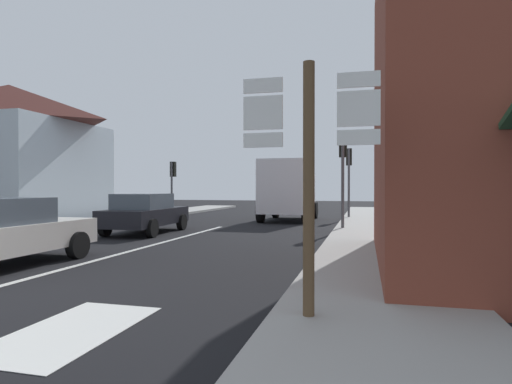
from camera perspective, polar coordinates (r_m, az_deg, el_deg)
ground_plane at (r=16.49m, az=-7.07°, el=-5.31°), size 80.00×80.00×0.00m
sidewalk_right at (r=13.36m, az=15.39°, el=-6.40°), size 2.72×44.00×0.14m
sidewalk_left at (r=18.13m, az=-28.29°, el=-4.62°), size 2.72×44.00×0.14m
lane_centre_stripe at (r=12.88m, az=-13.67°, el=-6.94°), size 0.16×12.00×0.01m
lane_turn_arrow at (r=5.66m, az=-23.58°, el=-16.71°), size 1.20×2.20×0.01m
clapboard_house_left at (r=26.07m, az=-30.24°, el=4.73°), size 8.38×8.43×7.15m
sedan_far at (r=16.28m, az=-14.68°, el=-2.71°), size 2.13×4.28×1.47m
delivery_truck at (r=21.79m, az=4.40°, el=0.47°), size 2.53×5.02×3.05m
route_sign_post at (r=5.15m, az=7.14°, el=3.08°), size 1.66×0.14×3.20m
traffic_light_far_left at (r=25.94m, az=-11.14°, el=2.15°), size 0.30×0.49×3.26m
traffic_light_far_right at (r=23.25m, az=12.40°, el=3.32°), size 0.30×0.49×3.80m
traffic_light_near_right at (r=16.93m, az=11.62°, el=4.34°), size 0.30×0.49×3.79m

